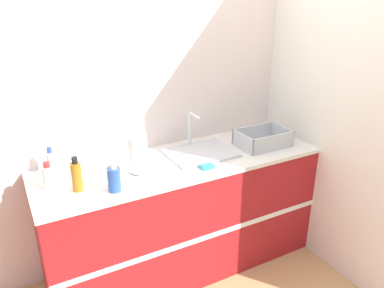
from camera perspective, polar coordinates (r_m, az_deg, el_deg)
ground_plane at (r=3.01m, az=1.61°, el=-21.07°), size 12.00×12.00×0.00m
wall_back at (r=2.90m, az=-4.82°, el=6.89°), size 4.47×0.06×2.60m
wall_right at (r=3.19m, az=15.88°, el=7.57°), size 0.06×2.65×2.60m
counter_cabinet at (r=2.95m, az=-1.47°, el=-10.61°), size 2.10×0.67×0.93m
sink at (r=2.81m, az=1.25°, el=-1.12°), size 0.49×0.38×0.29m
paper_towel_roll at (r=2.51m, az=-8.28°, el=-1.54°), size 0.13×0.13×0.26m
dish_rack at (r=3.00m, az=10.73°, el=0.57°), size 0.40×0.27×0.13m
bottle_clear at (r=2.62m, az=-20.64°, el=-2.75°), size 0.06×0.06×0.20m
bottle_amber at (r=2.37m, az=-17.17°, el=-4.68°), size 0.06×0.06×0.22m
bottle_blue at (r=2.32m, az=-11.81°, el=-5.20°), size 0.08×0.08×0.19m
bottle_white_spray at (r=2.45m, az=-21.01°, el=-4.77°), size 0.07×0.07×0.18m
sponge at (r=2.58m, az=2.33°, el=-3.47°), size 0.09×0.06×0.02m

